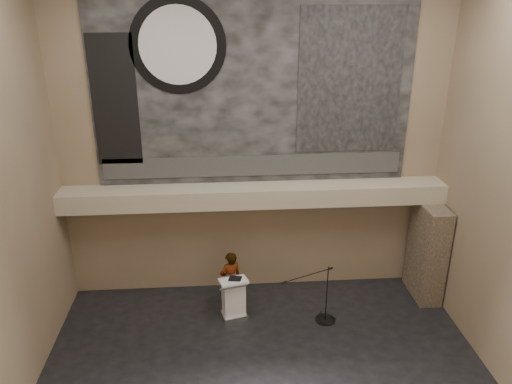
{
  "coord_description": "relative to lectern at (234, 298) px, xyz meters",
  "views": [
    {
      "loc": [
        -0.88,
        -8.38,
        7.92
      ],
      "look_at": [
        0.0,
        3.2,
        3.2
      ],
      "focal_mm": 35.0,
      "sensor_mm": 36.0,
      "label": 1
    }
  ],
  "objects": [
    {
      "name": "floor",
      "position": [
        0.63,
        -2.51,
        -0.55
      ],
      "size": [
        10.0,
        10.0,
        0.0
      ],
      "primitive_type": "plane",
      "color": "black",
      "rests_on": "ground"
    },
    {
      "name": "wall_back",
      "position": [
        0.63,
        1.49,
        3.7
      ],
      "size": [
        10.0,
        0.02,
        8.5
      ],
      "primitive_type": "cube",
      "color": "#78674C",
      "rests_on": "floor"
    },
    {
      "name": "papers",
      "position": [
        -0.07,
        -0.06,
        0.55
      ],
      "size": [
        0.3,
        0.36,
        0.0
      ],
      "primitive_type": "cube",
      "rotation": [
        0.0,
        0.0,
        0.25
      ],
      "color": "white",
      "rests_on": "lectern"
    },
    {
      "name": "banner_text_strip",
      "position": [
        0.63,
        1.42,
        3.1
      ],
      "size": [
        7.76,
        0.02,
        0.55
      ],
      "primitive_type": "cube",
      "color": "#2F2F2F",
      "rests_on": "banner"
    },
    {
      "name": "banner_clock_rim",
      "position": [
        -1.17,
        1.42,
        6.15
      ],
      "size": [
        2.3,
        0.02,
        2.3
      ],
      "primitive_type": "cylinder",
      "rotation": [
        1.57,
        0.0,
        0.0
      ],
      "color": "black",
      "rests_on": "banner"
    },
    {
      "name": "speaker_person",
      "position": [
        -0.06,
        0.44,
        0.26
      ],
      "size": [
        0.7,
        0.58,
        1.63
      ],
      "primitive_type": "imported",
      "rotation": [
        0.0,
        0.0,
        3.51
      ],
      "color": "silver",
      "rests_on": "floor"
    },
    {
      "name": "stone_pier",
      "position": [
        5.28,
        0.64,
        0.8
      ],
      "size": [
        0.6,
        1.4,
        2.7
      ],
      "primitive_type": "cube",
      "color": "#46382B",
      "rests_on": "floor"
    },
    {
      "name": "banner_building_print",
      "position": [
        3.03,
        1.42,
        5.25
      ],
      "size": [
        2.6,
        0.02,
        3.6
      ],
      "primitive_type": "cube",
      "color": "black",
      "rests_on": "banner"
    },
    {
      "name": "binder",
      "position": [
        0.05,
        0.01,
        0.56
      ],
      "size": [
        0.36,
        0.32,
        0.04
      ],
      "primitive_type": "cube",
      "rotation": [
        0.0,
        0.0,
        -0.24
      ],
      "color": "black",
      "rests_on": "lectern"
    },
    {
      "name": "banner_brick_print",
      "position": [
        -2.77,
        1.42,
        4.85
      ],
      "size": [
        1.1,
        0.02,
        3.2
      ],
      "primitive_type": "cube",
      "color": "black",
      "rests_on": "banner"
    },
    {
      "name": "banner_clock_face",
      "position": [
        -1.17,
        1.4,
        6.15
      ],
      "size": [
        1.84,
        0.02,
        1.84
      ],
      "primitive_type": "cylinder",
      "rotation": [
        1.57,
        0.0,
        0.0
      ],
      "color": "silver",
      "rests_on": "banner"
    },
    {
      "name": "banner",
      "position": [
        0.63,
        1.46,
        5.15
      ],
      "size": [
        8.0,
        0.05,
        5.0
      ],
      "primitive_type": "cube",
      "color": "black",
      "rests_on": "wall_back"
    },
    {
      "name": "soffit",
      "position": [
        0.63,
        1.09,
        2.4
      ],
      "size": [
        10.0,
        0.8,
        0.5
      ],
      "primitive_type": "cube",
      "color": "tan",
      "rests_on": "wall_back"
    },
    {
      "name": "lectern",
      "position": [
        0.0,
        0.0,
        0.0
      ],
      "size": [
        0.8,
        0.65,
        1.13
      ],
      "rotation": [
        0.0,
        0.0,
        0.24
      ],
      "color": "silver",
      "rests_on": "floor"
    },
    {
      "name": "sprinkler_left",
      "position": [
        -0.97,
        1.04,
        2.12
      ],
      "size": [
        0.04,
        0.04,
        0.06
      ],
      "primitive_type": "cylinder",
      "color": "#B2893D",
      "rests_on": "soffit"
    },
    {
      "name": "mic_stand",
      "position": [
        2.3,
        -0.39,
        -0.3
      ],
      "size": [
        1.51,
        0.82,
        1.58
      ],
      "rotation": [
        0.0,
        0.0,
        0.41
      ],
      "color": "black",
      "rests_on": "floor"
    },
    {
      "name": "sprinkler_right",
      "position": [
        2.53,
        1.04,
        2.12
      ],
      "size": [
        0.04,
        0.04,
        0.06
      ],
      "primitive_type": "cylinder",
      "color": "#B2893D",
      "rests_on": "soffit"
    },
    {
      "name": "wall_front",
      "position": [
        0.63,
        -6.51,
        3.7
      ],
      "size": [
        10.0,
        0.02,
        8.5
      ],
      "primitive_type": "cube",
      "color": "#78674C",
      "rests_on": "floor"
    }
  ]
}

